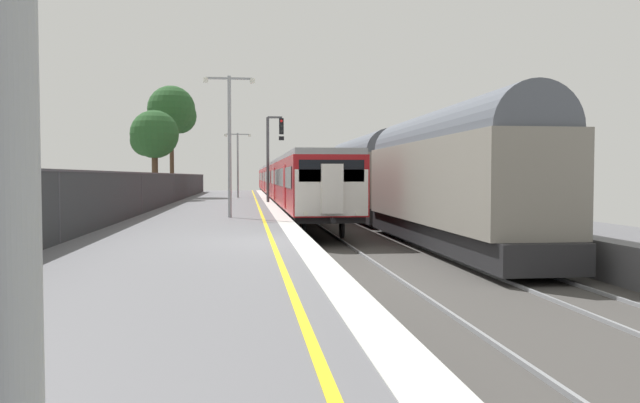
{
  "coord_description": "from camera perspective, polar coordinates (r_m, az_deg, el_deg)",
  "views": [
    {
      "loc": [
        -0.97,
        -15.35,
        1.63
      ],
      "look_at": [
        1.77,
        7.65,
        0.67
      ],
      "focal_mm": 34.6,
      "sensor_mm": 36.0,
      "label": 1
    }
  ],
  "objects": [
    {
      "name": "platform_back_fence",
      "position": [
        16.01,
        -23.04,
        -0.29
      ],
      "size": [
        0.07,
        99.0,
        1.8
      ],
      "color": "#282B2D",
      "rests_on": "ground"
    },
    {
      "name": "background_tree_centre",
      "position": [
        49.45,
        -13.39,
        8.07
      ],
      "size": [
        3.71,
        3.65,
        8.59
      ],
      "color": "#473323",
      "rests_on": "ground"
    },
    {
      "name": "ground",
      "position": [
        15.93,
        6.41,
        -5.72
      ],
      "size": [
        17.4,
        110.0,
        1.21
      ],
      "color": "slate"
    },
    {
      "name": "platform_lamp_far",
      "position": [
        46.99,
        -7.62,
        3.93
      ],
      "size": [
        2.0,
        0.2,
        4.88
      ],
      "color": "#93999E",
      "rests_on": "ground"
    },
    {
      "name": "background_tree_left",
      "position": [
        44.22,
        -15.22,
        5.86
      ],
      "size": [
        3.33,
        3.32,
        6.17
      ],
      "color": "#473323",
      "rests_on": "ground"
    },
    {
      "name": "signal_gantry",
      "position": [
        38.67,
        -4.46,
        4.88
      ],
      "size": [
        1.1,
        0.24,
        5.35
      ],
      "color": "#47474C",
      "rests_on": "ground"
    },
    {
      "name": "commuter_train_at_platform",
      "position": [
        52.96,
        -3.48,
        1.97
      ],
      "size": [
        2.83,
        61.95,
        3.81
      ],
      "color": "maroon",
      "rests_on": "ground"
    },
    {
      "name": "platform_lamp_mid",
      "position": [
        24.47,
        -8.37,
        6.19
      ],
      "size": [
        2.0,
        0.2,
        5.53
      ],
      "color": "#93999E",
      "rests_on": "ground"
    },
    {
      "name": "freight_train_adjacent_track",
      "position": [
        29.82,
        6.92,
        2.51
      ],
      "size": [
        2.6,
        30.65,
        4.94
      ],
      "color": "#232326",
      "rests_on": "ground"
    }
  ]
}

